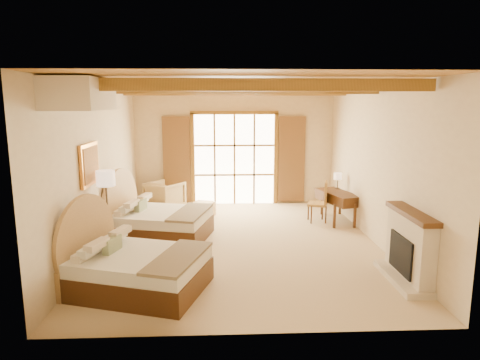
{
  "coord_description": "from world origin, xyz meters",
  "views": [
    {
      "loc": [
        -0.38,
        -8.37,
        2.85
      ],
      "look_at": [
        0.01,
        0.2,
        1.27
      ],
      "focal_mm": 32.0,
      "sensor_mm": 36.0,
      "label": 1
    }
  ],
  "objects": [
    {
      "name": "floor",
      "position": [
        0.0,
        0.0,
        0.0
      ],
      "size": [
        7.0,
        7.0,
        0.0
      ],
      "primitive_type": "plane",
      "color": "#CDB68C",
      "rests_on": "ground"
    },
    {
      "name": "ottoman",
      "position": [
        -0.83,
        2.09,
        0.18
      ],
      "size": [
        0.63,
        0.63,
        0.36
      ],
      "primitive_type": "cube",
      "rotation": [
        0.0,
        0.0,
        -0.34
      ],
      "color": "tan",
      "rests_on": "floor"
    },
    {
      "name": "desk_chair",
      "position": [
        1.94,
        1.49,
        0.31
      ],
      "size": [
        0.55,
        0.54,
        0.99
      ],
      "rotation": [
        0.0,
        0.0,
        -0.3
      ],
      "color": "#A77B3E",
      "rests_on": "floor"
    },
    {
      "name": "painting",
      "position": [
        -2.7,
        -0.75,
        1.75
      ],
      "size": [
        0.06,
        0.95,
        0.75
      ],
      "color": "orange",
      "rests_on": "wall_left"
    },
    {
      "name": "armchair",
      "position": [
        -1.87,
        2.79,
        0.38
      ],
      "size": [
        1.16,
        1.16,
        0.77
      ],
      "primitive_type": "imported",
      "rotation": [
        0.0,
        0.0,
        -3.76
      ],
      "color": "tan",
      "rests_on": "floor"
    },
    {
      "name": "desk_lamp",
      "position": [
        2.52,
        1.97,
        1.01
      ],
      "size": [
        0.2,
        0.2,
        0.4
      ],
      "color": "#3A2D1E",
      "rests_on": "desk"
    },
    {
      "name": "canopy_valance",
      "position": [
        -2.4,
        -2.0,
        2.95
      ],
      "size": [
        0.7,
        1.4,
        0.45
      ],
      "primitive_type": "cube",
      "color": "beige",
      "rests_on": "ceiling"
    },
    {
      "name": "bed_far",
      "position": [
        -1.79,
        0.4,
        0.38
      ],
      "size": [
        2.25,
        1.87,
        1.27
      ],
      "rotation": [
        0.0,
        0.0,
        -0.24
      ],
      "color": "#492811",
      "rests_on": "floor"
    },
    {
      "name": "nightstand",
      "position": [
        -2.48,
        -1.06,
        0.29
      ],
      "size": [
        0.54,
        0.54,
        0.59
      ],
      "primitive_type": "cube",
      "rotation": [
        0.0,
        0.0,
        0.12
      ],
      "color": "#492811",
      "rests_on": "floor"
    },
    {
      "name": "ceiling",
      "position": [
        0.0,
        0.0,
        3.2
      ],
      "size": [
        7.0,
        7.0,
        0.0
      ],
      "primitive_type": "plane",
      "rotation": [
        3.14,
        0.0,
        0.0
      ],
      "color": "#BB7E38",
      "rests_on": "ground"
    },
    {
      "name": "fireplace",
      "position": [
        2.6,
        -2.0,
        0.51
      ],
      "size": [
        0.46,
        1.4,
        1.16
      ],
      "color": "beige",
      "rests_on": "ground"
    },
    {
      "name": "wall_left",
      "position": [
        -2.75,
        0.0,
        1.6
      ],
      "size": [
        0.0,
        7.0,
        7.0
      ],
      "primitive_type": "plane",
      "rotation": [
        1.57,
        0.0,
        1.57
      ],
      "color": "beige",
      "rests_on": "ground"
    },
    {
      "name": "desk",
      "position": [
        2.43,
        1.55,
        0.38
      ],
      "size": [
        0.92,
        1.41,
        0.7
      ],
      "rotation": [
        0.0,
        0.0,
        0.3
      ],
      "color": "#492811",
      "rests_on": "floor"
    },
    {
      "name": "bed_near",
      "position": [
        -1.78,
        -2.15,
        0.38
      ],
      "size": [
        2.32,
        1.95,
        1.26
      ],
      "rotation": [
        0.0,
        0.0,
        -0.31
      ],
      "color": "#492811",
      "rests_on": "floor"
    },
    {
      "name": "wall_back",
      "position": [
        0.0,
        3.5,
        1.6
      ],
      "size": [
        5.5,
        0.0,
        5.5
      ],
      "primitive_type": "plane",
      "rotation": [
        1.57,
        0.0,
        0.0
      ],
      "color": "beige",
      "rests_on": "ground"
    },
    {
      "name": "ceiling_beams",
      "position": [
        0.0,
        0.0,
        3.08
      ],
      "size": [
        5.39,
        4.6,
        0.18
      ],
      "primitive_type": null,
      "color": "#976521",
      "rests_on": "ceiling"
    },
    {
      "name": "wall_right",
      "position": [
        2.75,
        0.0,
        1.6
      ],
      "size": [
        0.0,
        7.0,
        7.0
      ],
      "primitive_type": "plane",
      "rotation": [
        1.57,
        0.0,
        -1.57
      ],
      "color": "beige",
      "rests_on": "ground"
    },
    {
      "name": "floor_lamp",
      "position": [
        -2.5,
        -0.54,
        1.36
      ],
      "size": [
        0.34,
        0.34,
        1.6
      ],
      "color": "#3A2D1E",
      "rests_on": "floor"
    },
    {
      "name": "french_doors",
      "position": [
        0.0,
        3.44,
        1.25
      ],
      "size": [
        3.95,
        0.08,
        2.6
      ],
      "color": "white",
      "rests_on": "ground"
    }
  ]
}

